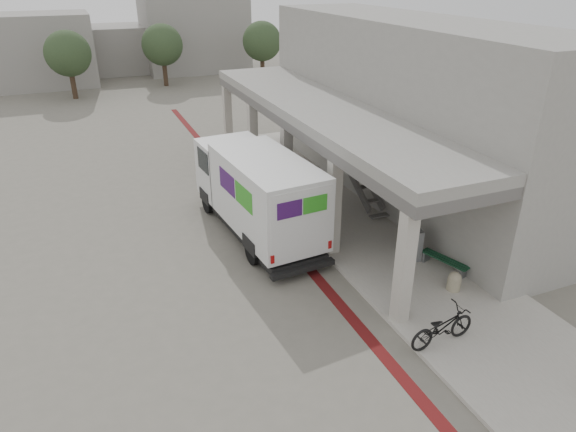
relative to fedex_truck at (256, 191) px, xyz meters
name	(u,v)px	position (x,y,z in m)	size (l,w,h in m)	color
ground	(280,274)	(-0.29, -2.94, -1.64)	(120.00, 120.00, 0.00)	#676358
bike_lane_stripe	(285,240)	(0.71, -0.94, -1.64)	(0.35, 40.00, 0.01)	#561112
sidewalk	(388,248)	(3.71, -2.94, -1.58)	(4.40, 28.00, 0.12)	#9D998D
transit_building	(394,113)	(6.54, 1.56, 1.76)	(7.60, 17.00, 7.00)	gray
distant_backdrop	(93,45)	(-3.14, 32.95, 1.06)	(28.00, 10.00, 6.50)	gray
tree_left	(68,54)	(-5.29, 25.06, 1.54)	(3.20, 3.20, 4.80)	#38281C
tree_mid	(162,45)	(1.71, 27.06, 1.54)	(3.20, 3.20, 4.80)	#38281C
tree_right	(262,41)	(9.71, 26.06, 1.54)	(3.20, 3.20, 4.80)	#38281C
fedex_truck	(256,191)	(0.00, 0.00, 0.00)	(2.82, 7.39, 3.08)	black
bench	(445,262)	(4.54, -4.85, -1.25)	(0.82, 1.65, 0.38)	slate
bollard_near	(454,281)	(4.08, -5.88, -1.23)	(0.39, 0.39, 0.59)	gray
bollard_far	(308,219)	(1.81, -0.53, -1.21)	(0.42, 0.42, 0.63)	tan
utility_cabinet	(413,244)	(4.01, -3.84, -1.00)	(0.47, 0.63, 1.05)	gray
bicycle_black	(442,327)	(2.21, -7.70, -1.02)	(0.67, 1.91, 1.00)	black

